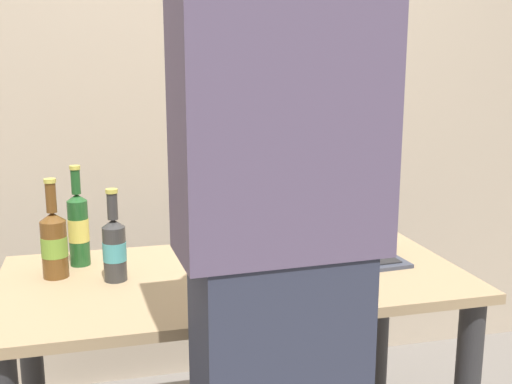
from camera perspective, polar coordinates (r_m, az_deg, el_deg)
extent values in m
cube|color=#9E8460|center=(1.90, -1.98, -7.92)|extent=(1.39, 0.70, 0.03)
cylinder|color=#2D2D30|center=(2.29, -19.84, -14.97)|extent=(0.07, 0.07, 0.70)
cylinder|color=#2D2D30|center=(2.49, 11.23, -12.15)|extent=(0.07, 0.07, 0.70)
cube|color=#383D4C|center=(2.01, 8.71, -6.30)|extent=(0.34, 0.24, 0.01)
cube|color=#232326|center=(2.00, 8.94, -6.23)|extent=(0.28, 0.15, 0.00)
cube|color=#383D4C|center=(2.10, 7.11, -2.23)|extent=(0.33, 0.09, 0.22)
cube|color=black|center=(2.10, 7.16, -2.26)|extent=(0.30, 0.08, 0.20)
cylinder|color=#1E5123|center=(2.02, -15.95, -3.64)|extent=(0.06, 0.06, 0.21)
cone|color=#1E5123|center=(2.00, -16.14, -0.48)|extent=(0.06, 0.06, 0.02)
cylinder|color=#1E5123|center=(1.99, -16.23, 0.91)|extent=(0.03, 0.03, 0.08)
cylinder|color=#BFB74C|center=(1.98, -16.30, 2.17)|extent=(0.03, 0.03, 0.01)
cylinder|color=#D7C554|center=(2.02, -15.97, -3.36)|extent=(0.06, 0.06, 0.07)
cylinder|color=#333333|center=(1.87, -12.84, -5.55)|extent=(0.07, 0.07, 0.16)
cone|color=#333333|center=(1.84, -12.98, -2.80)|extent=(0.07, 0.07, 0.02)
cylinder|color=#333333|center=(1.83, -13.05, -1.28)|extent=(0.03, 0.03, 0.08)
cylinder|color=#BFB74C|center=(1.82, -13.12, 0.09)|extent=(0.04, 0.04, 0.01)
cylinder|color=teal|center=(1.86, -12.85, -5.31)|extent=(0.07, 0.07, 0.06)
cylinder|color=brown|center=(1.94, -18.00, -5.01)|extent=(0.08, 0.08, 0.17)
cone|color=brown|center=(1.91, -18.20, -2.17)|extent=(0.08, 0.08, 0.03)
cylinder|color=brown|center=(1.90, -18.31, -0.49)|extent=(0.03, 0.03, 0.09)
cylinder|color=#BFB74C|center=(1.89, -18.41, 0.99)|extent=(0.04, 0.04, 0.01)
cylinder|color=olive|center=(1.94, -18.02, -4.77)|extent=(0.08, 0.08, 0.06)
cube|color=#594C6B|center=(1.22, 2.34, 10.09)|extent=(0.43, 0.23, 0.69)
cube|color=tan|center=(2.61, -6.13, 10.64)|extent=(6.00, 0.10, 2.60)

